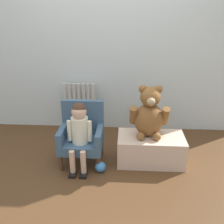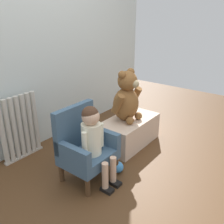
% 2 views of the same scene
% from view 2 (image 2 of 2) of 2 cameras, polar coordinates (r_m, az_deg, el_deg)
% --- Properties ---
extents(ground_plane, '(6.00, 6.00, 0.00)m').
position_cam_2_polar(ground_plane, '(2.31, 5.87, -15.77)').
color(ground_plane, '#4F321B').
extents(back_wall, '(3.80, 0.05, 2.40)m').
position_cam_2_polar(back_wall, '(2.73, -17.95, 16.63)').
color(back_wall, silver).
rests_on(back_wall, ground_plane).
extents(radiator, '(0.43, 0.05, 0.66)m').
position_cam_2_polar(radiator, '(2.67, -20.29, -3.39)').
color(radiator, beige).
rests_on(radiator, ground_plane).
extents(child_armchair, '(0.45, 0.38, 0.66)m').
position_cam_2_polar(child_armchair, '(2.24, -6.33, -7.69)').
color(child_armchair, '#3E5A74').
rests_on(child_armchair, ground_plane).
extents(child_figure, '(0.25, 0.35, 0.70)m').
position_cam_2_polar(child_figure, '(2.10, -4.31, -5.23)').
color(child_figure, '#EBE8CC').
rests_on(child_figure, ground_plane).
extents(low_bench, '(0.71, 0.39, 0.30)m').
position_cam_2_polar(low_bench, '(2.83, 3.95, -4.40)').
color(low_bench, beige).
rests_on(low_bench, ground_plane).
extents(large_teddy_bear, '(0.40, 0.28, 0.56)m').
position_cam_2_polar(large_teddy_bear, '(2.66, 3.36, 3.11)').
color(large_teddy_bear, brown).
rests_on(large_teddy_bear, low_bench).
extents(toy_ball, '(0.11, 0.11, 0.11)m').
position_cam_2_polar(toy_ball, '(2.40, 1.32, -12.47)').
color(toy_ball, '#3C86CD').
rests_on(toy_ball, ground_plane).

